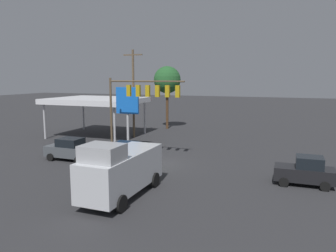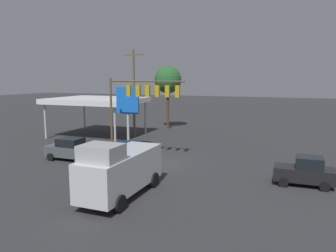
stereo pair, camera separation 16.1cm
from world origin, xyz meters
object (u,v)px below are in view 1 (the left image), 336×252
(traffic_signal_assembly, at_px, (142,96))
(street_tree, at_px, (167,80))
(hatchback_crossing, at_px, (305,171))
(delivery_truck, at_px, (121,170))
(utility_pole, at_px, (133,92))
(pickup_parked, at_px, (131,157))
(price_sign, at_px, (127,104))
(sedan_waiting, at_px, (71,149))

(traffic_signal_assembly, height_order, street_tree, street_tree)
(hatchback_crossing, relative_size, delivery_truck, 0.56)
(utility_pole, xyz_separation_m, street_tree, (-1.25, -7.83, 1.31))
(utility_pole, bearing_deg, street_tree, -99.05)
(pickup_parked, height_order, street_tree, street_tree)
(price_sign, distance_m, delivery_truck, 13.20)
(pickup_parked, bearing_deg, hatchback_crossing, 93.30)
(utility_pole, distance_m, delivery_truck, 20.15)
(hatchback_crossing, relative_size, pickup_parked, 0.72)
(price_sign, relative_size, street_tree, 0.71)
(hatchback_crossing, height_order, sedan_waiting, hatchback_crossing)
(delivery_truck, bearing_deg, price_sign, -153.28)
(traffic_signal_assembly, bearing_deg, utility_pole, -59.01)
(traffic_signal_assembly, distance_m, street_tree, 17.24)
(utility_pole, bearing_deg, price_sign, 112.04)
(hatchback_crossing, bearing_deg, street_tree, -48.90)
(price_sign, height_order, sedan_waiting, price_sign)
(hatchback_crossing, xyz_separation_m, delivery_truck, (10.40, 6.33, 0.75))
(traffic_signal_assembly, xyz_separation_m, street_tree, (4.08, -16.71, 1.25))
(hatchback_crossing, bearing_deg, sedan_waiting, -0.56)
(delivery_truck, bearing_deg, street_tree, -164.12)
(traffic_signal_assembly, xyz_separation_m, hatchback_crossing, (-13.31, 2.79, -4.57))
(hatchback_crossing, xyz_separation_m, sedan_waiting, (18.88, 0.03, 0.00))
(utility_pole, bearing_deg, delivery_truck, 114.61)
(price_sign, distance_m, street_tree, 14.48)
(sedan_waiting, relative_size, delivery_truck, 0.65)
(utility_pole, xyz_separation_m, price_sign, (-2.60, 6.41, -0.88))
(traffic_signal_assembly, relative_size, pickup_parked, 1.34)
(traffic_signal_assembly, distance_m, hatchback_crossing, 14.35)
(delivery_truck, relative_size, street_tree, 0.79)
(street_tree, bearing_deg, traffic_signal_assembly, 103.73)
(sedan_waiting, distance_m, street_tree, 20.43)
(street_tree, bearing_deg, delivery_truck, 105.16)
(price_sign, bearing_deg, hatchback_crossing, 161.88)
(sedan_waiting, height_order, street_tree, street_tree)
(delivery_truck, height_order, street_tree, street_tree)
(traffic_signal_assembly, distance_m, delivery_truck, 10.31)
(delivery_truck, relative_size, pickup_parked, 1.29)
(pickup_parked, relative_size, street_tree, 0.61)
(traffic_signal_assembly, distance_m, price_sign, 3.79)
(utility_pole, relative_size, street_tree, 1.19)
(traffic_signal_assembly, relative_size, sedan_waiting, 1.61)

